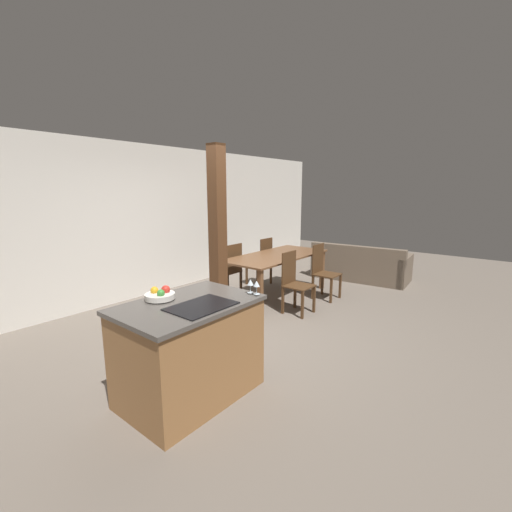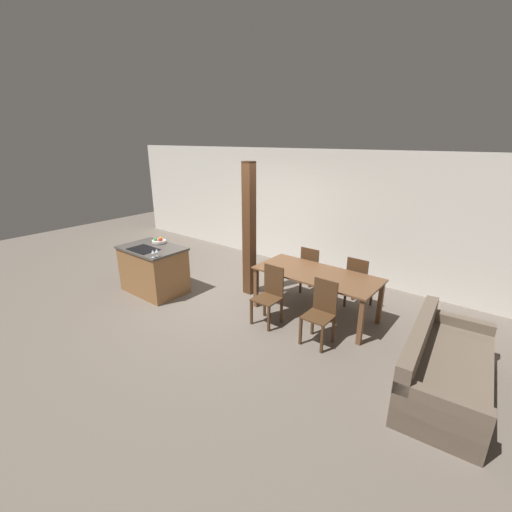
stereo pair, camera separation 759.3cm
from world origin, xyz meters
The scene contains 13 objects.
ground_plane centered at (0.00, 0.00, 0.00)m, with size 16.00×16.00×0.00m, color #665B51.
wall_back centered at (0.00, 2.52, 1.35)m, with size 11.20×0.08×2.70m.
kitchen_island centered at (-1.36, -0.58, 0.46)m, with size 1.25×0.85×0.93m.
fruit_bowl centered at (-1.47, -0.33, 0.97)m, with size 0.27×0.27×0.12m.
wine_glass_near centered at (-0.80, -0.94, 1.03)m, with size 0.06×0.06×0.13m.
wine_glass_middle centered at (-0.80, -0.86, 1.03)m, with size 0.06×0.06×0.13m.
dining_table centered at (1.62, 0.55, 0.68)m, with size 2.09×0.93×0.77m.
dining_chair_near_left centered at (1.15, -0.13, 0.50)m, with size 0.40×0.40×0.96m.
dining_chair_near_right centered at (2.09, -0.13, 0.50)m, with size 0.40×0.40×0.96m.
dining_chair_far_left centered at (1.15, 1.24, 0.50)m, with size 0.40×0.40×0.96m.
dining_chair_far_right centered at (2.09, 1.24, 0.50)m, with size 0.40×0.40×0.96m.
couch centered at (3.77, -0.14, 0.27)m, with size 1.04×2.02×0.77m.
timber_post centered at (0.16, 0.55, 1.27)m, with size 0.19×0.19×2.53m.
Camera 2 is at (4.14, -4.25, 2.92)m, focal length 24.00 mm.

